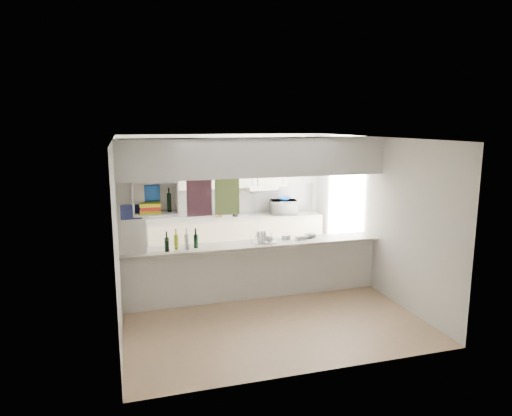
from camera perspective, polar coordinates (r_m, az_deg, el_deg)
name	(u,v)px	position (r m, az deg, el deg)	size (l,w,h in m)	color
floor	(255,297)	(7.64, -0.12, -11.08)	(4.80, 4.80, 0.00)	#A57E5F
ceiling	(255,138)	(7.11, -0.13, 8.79)	(4.80, 4.80, 0.00)	white
wall_back	(223,197)	(9.56, -4.11, 1.39)	(4.20, 4.20, 0.00)	silver
wall_left	(118,228)	(7.00, -16.90, -2.45)	(4.80, 4.80, 0.00)	silver
wall_right	(372,213)	(8.09, 14.32, -0.60)	(4.80, 4.80, 0.00)	silver
servery_partition	(244,198)	(7.15, -1.46, 1.22)	(4.20, 0.50, 2.60)	silver
cubby_shelf	(154,200)	(6.87, -12.64, 1.01)	(0.65, 0.35, 0.50)	white
kitchen_run	(234,221)	(9.43, -2.78, -1.66)	(3.60, 0.63, 2.24)	beige
microwave	(284,207)	(9.67, 3.52, 0.11)	(0.54, 0.36, 0.30)	white
bowl	(284,199)	(9.64, 3.52, 1.17)	(0.26, 0.26, 0.06)	#0D3D98
dish_rack	(264,237)	(7.40, 0.96, -3.69)	(0.37, 0.28, 0.20)	silver
cup	(269,239)	(7.35, 1.69, -3.94)	(0.12, 0.12, 0.09)	white
wine_bottles	(182,242)	(7.05, -9.28, -4.20)	(0.52, 0.15, 0.34)	black
plastic_tubs	(297,237)	(7.65, 5.18, -3.60)	(0.59, 0.23, 0.08)	silver
utensil_jar	(235,213)	(9.41, -2.63, -0.63)	(0.11, 0.11, 0.15)	black
knife_block	(219,212)	(9.37, -4.63, -0.53)	(0.10, 0.08, 0.20)	#55331D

